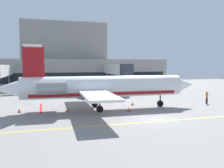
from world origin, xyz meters
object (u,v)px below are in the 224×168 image
(pushback_tractor, at_px, (114,92))
(baggage_tug, at_px, (104,89))
(regional_jet, at_px, (101,87))
(fuel_tank, at_px, (20,89))
(marshaller, at_px, (207,97))
(belt_loader, at_px, (86,93))

(pushback_tractor, bearing_deg, baggage_tug, 93.48)
(regional_jet, bearing_deg, pushback_tractor, 65.78)
(fuel_tank, bearing_deg, regional_jet, -59.09)
(baggage_tug, xyz_separation_m, pushback_tractor, (0.36, -5.99, -0.03))
(baggage_tug, relative_size, pushback_tractor, 1.00)
(pushback_tractor, distance_m, marshaller, 17.16)
(regional_jet, relative_size, fuel_tank, 4.19)
(baggage_tug, height_order, belt_loader, belt_loader)
(regional_jet, xyz_separation_m, marshaller, (17.52, 0.09, -2.14))
(fuel_tank, relative_size, marshaller, 3.39)
(pushback_tractor, bearing_deg, regional_jet, -114.22)
(belt_loader, bearing_deg, regional_jet, -89.74)
(fuel_tank, bearing_deg, marshaller, -34.48)
(fuel_tank, height_order, marshaller, fuel_tank)
(regional_jet, xyz_separation_m, baggage_tug, (5.22, 18.40, -2.24))
(regional_jet, xyz_separation_m, pushback_tractor, (5.59, 12.42, -2.27))
(marshaller, bearing_deg, baggage_tug, 123.88)
(regional_jet, height_order, fuel_tank, regional_jet)
(pushback_tractor, bearing_deg, fuel_tank, 155.48)
(regional_jet, relative_size, baggage_tug, 6.75)
(baggage_tug, bearing_deg, regional_jet, -105.84)
(marshaller, bearing_deg, belt_loader, 145.85)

